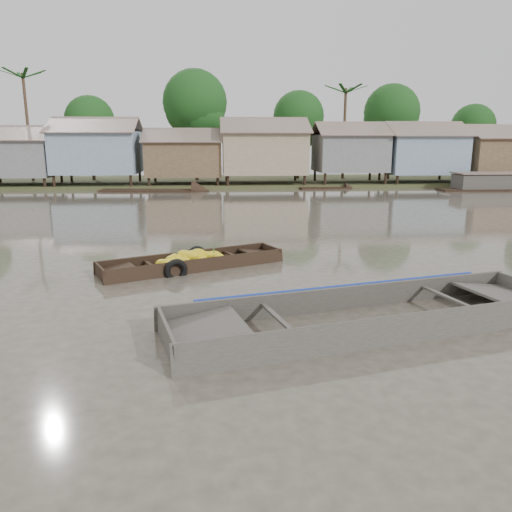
{
  "coord_description": "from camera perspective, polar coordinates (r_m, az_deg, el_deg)",
  "views": [
    {
      "loc": [
        -1.26,
        -11.0,
        3.7
      ],
      "look_at": [
        -0.3,
        1.32,
        0.8
      ],
      "focal_mm": 35.0,
      "sensor_mm": 36.0,
      "label": 1
    }
  ],
  "objects": [
    {
      "name": "ground",
      "position": [
        11.67,
        1.98,
        -5.28
      ],
      "size": [
        120.0,
        120.0,
        0.0
      ],
      "primitive_type": "plane",
      "color": "#454035",
      "rests_on": "ground"
    },
    {
      "name": "viewer_boat",
      "position": [
        10.54,
        12.96,
        -7.22
      ],
      "size": [
        8.72,
        4.19,
        0.68
      ],
      "rotation": [
        0.0,
        0.0,
        0.25
      ],
      "color": "#3A3631",
      "rests_on": "ground"
    },
    {
      "name": "banana_boat",
      "position": [
        14.8,
        -7.48,
        -0.78
      ],
      "size": [
        5.53,
        3.48,
        0.75
      ],
      "rotation": [
        0.0,
        0.0,
        0.43
      ],
      "color": "black",
      "rests_on": "ground"
    },
    {
      "name": "distant_boats",
      "position": [
        38.1,
        17.46,
        7.38
      ],
      "size": [
        46.94,
        14.4,
        1.38
      ],
      "color": "black",
      "rests_on": "ground"
    },
    {
      "name": "riverbank",
      "position": [
        43.08,
        1.3,
        12.37
      ],
      "size": [
        120.0,
        12.47,
        10.22
      ],
      "color": "#384723",
      "rests_on": "ground"
    }
  ]
}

